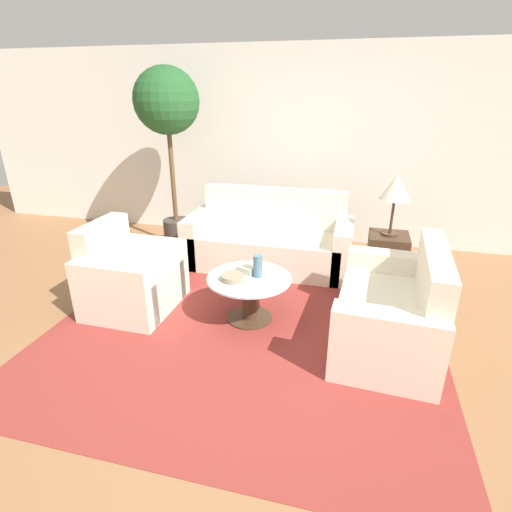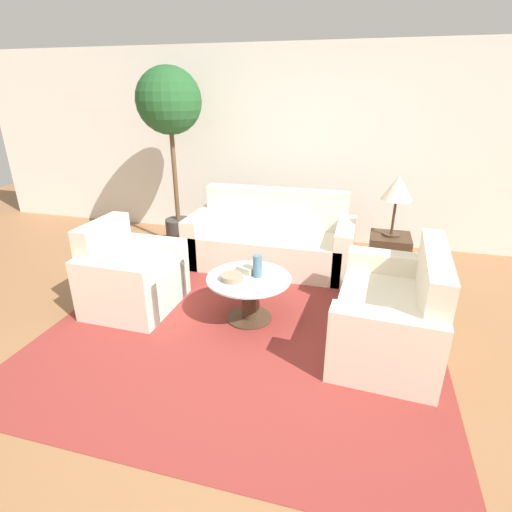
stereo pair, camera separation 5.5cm
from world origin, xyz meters
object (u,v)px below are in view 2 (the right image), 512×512
Objects in this scene: armchair at (129,279)px; book_stack at (246,270)px; sofa_main at (271,242)px; loveseat at (395,315)px; potted_plant at (170,114)px; coffee_table at (249,292)px; table_lamp at (397,189)px; bowl at (232,277)px; vase at (257,266)px.

armchair is 4.51× the size of book_stack.
armchair is (-1.13, -1.40, 0.00)m from sofa_main.
book_stack is (-1.35, 0.17, 0.18)m from loveseat.
loveseat is 3.58m from potted_plant.
table_lamp reaches higher than coffee_table.
loveseat reaches higher than bowl.
vase is 0.15m from book_stack.
armchair is at bearing -128.92° from sofa_main.
armchair is at bearing -177.38° from coffee_table.
potted_plant is at bearing 9.66° from armchair.
book_stack is at bearing -93.64° from loveseat.
armchair reaches higher than coffee_table.
coffee_table is at bearing -135.66° from table_lamp.
sofa_main is 1.34m from coffee_table.
vase reaches higher than coffee_table.
potted_plant is at bearing 128.24° from bowl.
sofa_main is at bearing -131.76° from loveseat.
coffee_table is 1.16× the size of table_lamp.
loveseat is 1.45m from bowl.
armchair is at bearing -152.42° from table_lamp.
bowl is at bearing -85.86° from loveseat.
table_lamp is at bearing -3.37° from sofa_main.
vase is at bearing -45.51° from potted_plant.
armchair is 1.11m from bowl.
bowl is (-1.43, -0.02, 0.17)m from loveseat.
vase reaches higher than bowl.
vase is (-1.23, 0.12, 0.25)m from loveseat.
sofa_main is 9.38× the size of vase.
bowl is (-1.42, -1.35, -0.59)m from table_lamp.
sofa_main is 2.23× the size of armchair.
book_stack is (0.05, -1.25, 0.18)m from sofa_main.
potted_plant reaches higher than sofa_main.
table_lamp is (1.29, 1.26, 0.77)m from coffee_table.
loveseat is 1.37m from book_stack.
sofa_main is at bearing 176.63° from table_lamp.
loveseat is 1.30m from coffee_table.
table_lamp reaches higher than bowl.
bowl is at bearing -91.21° from sofa_main.
armchair is at bearing -86.98° from loveseat.
table_lamp reaches higher than sofa_main.
vase reaches higher than book_stack.
coffee_table is at bearing -47.54° from potted_plant.
sofa_main is 2.00m from loveseat.
armchair is 1.32× the size of table_lamp.
loveseat is 1.26m from vase.
table_lamp is (1.39, -0.08, 0.76)m from sofa_main.
armchair is 1.20m from book_stack.
loveseat is at bearing -3.47° from coffee_table.
sofa_main reaches higher than coffee_table.
book_stack is at bearing 118.57° from coffee_table.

